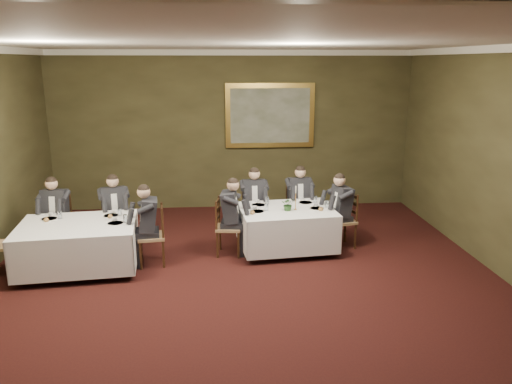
{
  "coord_description": "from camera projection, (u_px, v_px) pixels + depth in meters",
  "views": [
    {
      "loc": [
        -0.38,
        -6.12,
        3.25
      ],
      "look_at": [
        0.27,
        1.87,
        1.15
      ],
      "focal_mm": 35.0,
      "sensor_mm": 36.0,
      "label": 1
    }
  ],
  "objects": [
    {
      "name": "painting",
      "position": [
        270.0,
        116.0,
        11.05
      ],
      "size": [
        1.98,
        0.09,
        1.42
      ],
      "color": "gold",
      "rests_on": "back_wall"
    },
    {
      "name": "chair_sec_backleft",
      "position": [
        59.0,
        235.0,
        8.81
      ],
      "size": [
        0.47,
        0.45,
        1.0
      ],
      "rotation": [
        0.0,
        0.0,
        3.07
      ],
      "color": "#94734B",
      "rests_on": "ground"
    },
    {
      "name": "chair_main_backright",
      "position": [
        298.0,
        219.0,
        9.69
      ],
      "size": [
        0.47,
        0.46,
        1.0
      ],
      "rotation": [
        0.0,
        0.0,
        3.23
      ],
      "color": "#94734B",
      "rests_on": "ground"
    },
    {
      "name": "chair_sec_backright",
      "position": [
        116.0,
        232.0,
        8.98
      ],
      "size": [
        0.54,
        0.53,
        1.0
      ],
      "rotation": [
        0.0,
        0.0,
        3.42
      ],
      "color": "#94734B",
      "rests_on": "ground"
    },
    {
      "name": "table_second",
      "position": [
        78.0,
        243.0,
        7.96
      ],
      "size": [
        1.95,
        1.56,
        0.67
      ],
      "rotation": [
        0.0,
        0.0,
        0.1
      ],
      "color": "black",
      "rests_on": "ground"
    },
    {
      "name": "diner_sec_backright",
      "position": [
        115.0,
        220.0,
        8.91
      ],
      "size": [
        0.52,
        0.57,
        1.35
      ],
      "rotation": [
        0.0,
        0.0,
        3.42
      ],
      "color": "black",
      "rests_on": "chair_sec_backright"
    },
    {
      "name": "chair_main_endleft",
      "position": [
        228.0,
        238.0,
        8.64
      ],
      "size": [
        0.47,
        0.49,
        1.0
      ],
      "rotation": [
        0.0,
        0.0,
        -1.7
      ],
      "color": "#94734B",
      "rests_on": "ground"
    },
    {
      "name": "chair_main_backleft",
      "position": [
        254.0,
        222.0,
        9.54
      ],
      "size": [
        0.46,
        0.44,
        1.0
      ],
      "rotation": [
        0.0,
        0.0,
        3.19
      ],
      "color": "#94734B",
      "rests_on": "ground"
    },
    {
      "name": "place_setting_table_second",
      "position": [
        53.0,
        216.0,
        8.18
      ],
      "size": [
        0.33,
        0.32,
        0.14
      ],
      "color": "white",
      "rests_on": "table_second"
    },
    {
      "name": "ceiling",
      "position": [
        246.0,
        40.0,
        5.87
      ],
      "size": [
        8.0,
        10.0,
        0.1
      ],
      "primitive_type": "cube",
      "color": "silver",
      "rests_on": "back_wall"
    },
    {
      "name": "diner_sec_endright",
      "position": [
        151.0,
        235.0,
        8.14
      ],
      "size": [
        0.52,
        0.46,
        1.35
      ],
      "rotation": [
        0.0,
        0.0,
        1.69
      ],
      "color": "black",
      "rests_on": "chair_sec_endright"
    },
    {
      "name": "chair_sec_endleft",
      "position": [
        2.0,
        257.0,
        7.8
      ],
      "size": [
        0.43,
        0.45,
        1.0
      ],
      "rotation": [
        0.0,
        0.0,
        -1.6
      ],
      "color": "#94734B",
      "rests_on": "ground"
    },
    {
      "name": "candlestick",
      "position": [
        296.0,
        201.0,
        8.61
      ],
      "size": [
        0.06,
        0.06,
        0.43
      ],
      "color": "gold",
      "rests_on": "table_main"
    },
    {
      "name": "place_setting_table_main",
      "position": [
        261.0,
        203.0,
        8.96
      ],
      "size": [
        0.33,
        0.31,
        0.14
      ],
      "color": "white",
      "rests_on": "table_main"
    },
    {
      "name": "back_wall",
      "position": [
        233.0,
        131.0,
        11.13
      ],
      "size": [
        8.0,
        0.1,
        3.5
      ],
      "primitive_type": "cube",
      "color": "#322E19",
      "rests_on": "ground"
    },
    {
      "name": "ground",
      "position": [
        247.0,
        309.0,
        6.75
      ],
      "size": [
        10.0,
        10.0,
        0.0
      ],
      "primitive_type": "plane",
      "color": "black",
      "rests_on": "ground"
    },
    {
      "name": "diner_main_endleft",
      "position": [
        229.0,
        226.0,
        8.58
      ],
      "size": [
        0.53,
        0.46,
        1.35
      ],
      "rotation": [
        0.0,
        0.0,
        -1.7
      ],
      "color": "black",
      "rests_on": "chair_main_endleft"
    },
    {
      "name": "table_main",
      "position": [
        286.0,
        226.0,
        8.77
      ],
      "size": [
        1.75,
        1.4,
        0.67
      ],
      "rotation": [
        0.0,
        0.0,
        0.1
      ],
      "color": "black",
      "rests_on": "ground"
    },
    {
      "name": "diner_main_backleft",
      "position": [
        254.0,
        210.0,
        9.47
      ],
      "size": [
        0.43,
        0.5,
        1.35
      ],
      "rotation": [
        0.0,
        0.0,
        3.19
      ],
      "color": "black",
      "rests_on": "chair_main_backleft"
    },
    {
      "name": "chair_sec_endright",
      "position": [
        153.0,
        248.0,
        8.2
      ],
      "size": [
        0.47,
        0.49,
        1.0
      ],
      "rotation": [
        0.0,
        0.0,
        1.69
      ],
      "color": "#94734B",
      "rests_on": "ground"
    },
    {
      "name": "diner_main_backright",
      "position": [
        298.0,
        208.0,
        9.62
      ],
      "size": [
        0.44,
        0.51,
        1.35
      ],
      "rotation": [
        0.0,
        0.0,
        3.23
      ],
      "color": "black",
      "rests_on": "chair_main_backright"
    },
    {
      "name": "chair_main_endright",
      "position": [
        342.0,
        231.0,
        8.99
      ],
      "size": [
        0.51,
        0.53,
        1.0
      ],
      "rotation": [
        0.0,
        0.0,
        1.81
      ],
      "color": "#94734B",
      "rests_on": "ground"
    },
    {
      "name": "centerpiece",
      "position": [
        288.0,
        203.0,
        8.56
      ],
      "size": [
        0.26,
        0.23,
        0.25
      ],
      "primitive_type": "imported",
      "rotation": [
        0.0,
        0.0,
        -0.19
      ],
      "color": "#2D5926",
      "rests_on": "table_main"
    },
    {
      "name": "diner_main_endright",
      "position": [
        342.0,
        219.0,
        8.93
      ],
      "size": [
        0.56,
        0.5,
        1.35
      ],
      "rotation": [
        0.0,
        0.0,
        1.81
      ],
      "color": "black",
      "rests_on": "chair_main_endright"
    },
    {
      "name": "diner_sec_backleft",
      "position": [
        57.0,
        223.0,
        8.74
      ],
      "size": [
        0.44,
        0.51,
        1.35
      ],
      "rotation": [
        0.0,
        0.0,
        3.07
      ],
      "color": "black",
      "rests_on": "chair_sec_backleft"
    },
    {
      "name": "crown_molding",
      "position": [
        246.0,
        45.0,
        5.88
      ],
      "size": [
        8.0,
        10.0,
        0.12
      ],
      "color": "white",
      "rests_on": "back_wall"
    }
  ]
}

